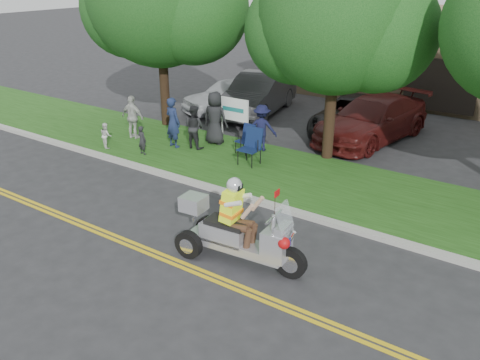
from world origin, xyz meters
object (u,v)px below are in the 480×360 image
Objects in this scene: lawn_chair_a at (252,144)px; parked_car_mid at (352,115)px; parked_car_far_left at (230,95)px; trike_scooter at (236,233)px; parked_car_left at (258,94)px; parked_car_right at (372,119)px; spectator_adult_left at (173,122)px; spectator_adult_right at (133,117)px; lawn_chair_b at (247,137)px; spectator_adult_mid at (194,127)px.

parked_car_mid reaches higher than lawn_chair_a.
lawn_chair_a is 6.75m from parked_car_far_left.
trike_scooter is 0.58× the size of parked_car_left.
spectator_adult_left is at bearing -126.93° from parked_car_right.
trike_scooter reaches higher than spectator_adult_right.
parked_car_mid is (1.22, 5.18, -0.07)m from lawn_chair_a.
spectator_adult_right reaches higher than lawn_chair_b.
parked_car_mid is 1.03m from parked_car_right.
parked_car_right reaches higher than lawn_chair_b.
spectator_adult_mid reaches higher than parked_car_far_left.
lawn_chair_b is at bearing -119.75° from parked_car_mid.
parked_car_left reaches higher than lawn_chair_a.
parked_car_far_left is 5.71m from parked_car_mid.
trike_scooter is at bearing -51.07° from lawn_chair_b.
lawn_chair_a is 5.02m from spectator_adult_right.
parked_car_far_left is (0.52, 5.35, -0.17)m from spectator_adult_right.
trike_scooter is 10.27m from parked_car_mid.
lawn_chair_b is 0.64× the size of spectator_adult_mid.
spectator_adult_right is at bearing 13.51° from spectator_adult_left.
lawn_chair_a is 0.77× the size of spectator_adult_mid.
spectator_adult_right is (-4.30, -1.09, 0.25)m from lawn_chair_b.
parked_car_right is at bearing 65.77° from lawn_chair_a.
spectator_adult_left is at bearing -151.46° from lawn_chair_b.
parked_car_mid is 0.91× the size of parked_car_right.
parked_car_right is (-0.71, 9.73, 0.11)m from trike_scooter.
parked_car_mid is at bearing 73.26° from lawn_chair_b.
parked_car_mid is at bearing 76.86° from lawn_chair_a.
parked_car_far_left is 6.66m from parked_car_right.
parked_car_far_left is at bearing -172.26° from parked_car_right.
parked_car_far_left is at bearing 138.50° from lawn_chair_b.
lawn_chair_b is at bearing -115.66° from parked_car_right.
trike_scooter reaches higher than lawn_chair_b.
spectator_adult_right is (-2.53, -0.44, 0.03)m from spectator_adult_mid.
spectator_adult_left is at bearing -176.51° from lawn_chair_a.
parked_car_right is at bearing 20.33° from parked_car_far_left.
parked_car_left is at bearing 115.69° from trike_scooter.
spectator_adult_left is 5.40m from parked_car_far_left.
parked_car_right is at bearing 89.32° from trike_scooter.
spectator_adult_left reaches higher than parked_car_far_left.
spectator_adult_right is 8.30m from parked_car_mid.
lawn_chair_a is at bearing -25.72° from parked_car_far_left.
trike_scooter reaches higher than parked_car_mid.
spectator_adult_left reaches higher than lawn_chair_a.
lawn_chair_b is 0.18× the size of parked_car_right.
spectator_adult_left is 1.16× the size of spectator_adult_mid.
parked_car_right is (2.87, 4.00, 0.14)m from lawn_chair_b.
parked_car_far_left reaches higher than lawn_chair_b.
parked_car_mid is at bearing 167.00° from parked_car_right.
trike_scooter is 7.69m from spectator_adult_left.
parked_car_right reaches higher than parked_car_far_left.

